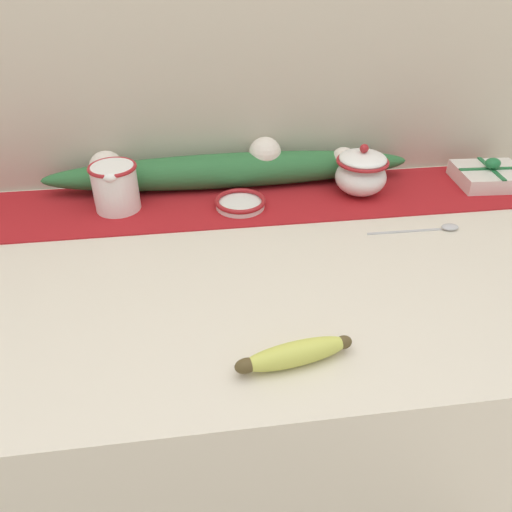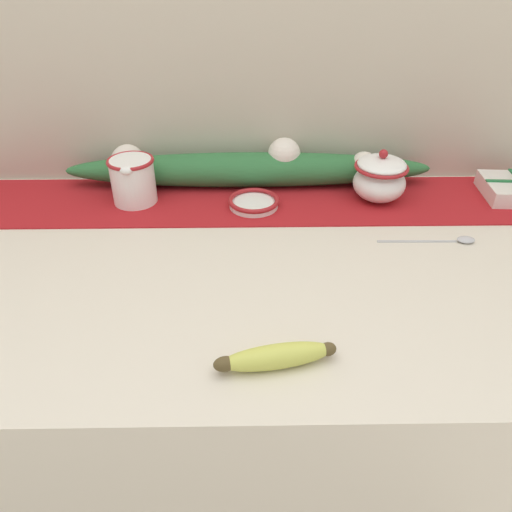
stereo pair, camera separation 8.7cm
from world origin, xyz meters
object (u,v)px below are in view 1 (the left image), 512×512
gift_box (489,175)px  spoon (442,228)px  sugar_bowl (361,172)px  small_dish (240,203)px  cream_pitcher (115,186)px  banana (295,354)px

gift_box → spoon: bearing=-137.2°
sugar_bowl → small_dish: size_ratio=1.05×
sugar_bowl → gift_box: bearing=1.9°
gift_box → cream_pitcher: bearing=-179.4°
spoon → gift_box: 0.28m
sugar_bowl → spoon: bearing=-56.1°
small_dish → banana: 0.48m
sugar_bowl → gift_box: size_ratio=0.73×
banana → spoon: (0.38, 0.33, -0.01)m
cream_pitcher → spoon: (0.67, -0.18, -0.05)m
small_dish → gift_box: gift_box is taller
banana → spoon: size_ratio=0.93×
sugar_bowl → banana: sugar_bowl is taller
small_dish → sugar_bowl: bearing=6.0°
small_dish → spoon: small_dish is taller
cream_pitcher → gift_box: 0.88m
spoon → sugar_bowl: bearing=124.7°
cream_pitcher → small_dish: bearing=-6.6°
banana → gift_box: gift_box is taller
gift_box → banana: bearing=-138.4°
banana → spoon: 0.50m
cream_pitcher → sugar_bowl: sugar_bowl is taller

